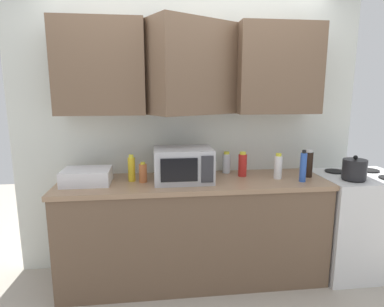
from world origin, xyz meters
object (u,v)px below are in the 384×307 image
object	(u,v)px
stove_range	(357,222)
bottle_blue_cleaner	(303,167)
bottle_clear_tall	(226,163)
bottle_soy_dark	(308,164)
kettle	(354,169)
dish_rack	(87,176)
bottle_white_jar	(278,167)
microwave	(183,165)
bottle_red_sauce	(243,165)
bottle_yellow_mustard	(132,169)
bottle_spice_jar	(143,173)

from	to	relation	value
stove_range	bottle_blue_cleaner	distance (m)	0.86
bottle_clear_tall	bottle_soy_dark	world-z (taller)	bottle_soy_dark
kettle	dish_rack	bearing A→B (deg)	175.88
bottle_white_jar	bottle_clear_tall	bearing A→B (deg)	147.36
kettle	microwave	distance (m)	1.44
bottle_clear_tall	kettle	bearing A→B (deg)	-20.23
bottle_white_jar	bottle_red_sauce	distance (m)	0.30
bottle_white_jar	bottle_red_sauce	size ratio (longest dim) A/B	1.02
bottle_yellow_mustard	bottle_blue_cleaner	world-z (taller)	bottle_blue_cleaner
bottle_soy_dark	bottle_spice_jar	bearing A→B (deg)	-179.97
stove_range	microwave	bearing A→B (deg)	179.94
kettle	bottle_red_sauce	bearing A→B (deg)	164.89
kettle	microwave	bearing A→B (deg)	174.36
stove_range	bottle_soy_dark	xyz separation A→B (m)	(-0.50, 0.01, 0.57)
stove_range	kettle	bearing A→B (deg)	-140.53
stove_range	kettle	distance (m)	0.59
bottle_white_jar	bottle_red_sauce	world-z (taller)	bottle_white_jar
bottle_clear_tall	bottle_white_jar	size ratio (longest dim) A/B	0.89
dish_rack	bottle_soy_dark	xyz separation A→B (m)	(1.89, -0.01, 0.06)
bottle_clear_tall	dish_rack	bearing A→B (deg)	-169.93
stove_range	bottle_yellow_mustard	xyz separation A→B (m)	(-2.03, 0.05, 0.55)
kettle	bottle_clear_tall	xyz separation A→B (m)	(-1.01, 0.37, -0.00)
bottle_yellow_mustard	kettle	bearing A→B (deg)	-5.93
bottle_blue_cleaner	bottle_white_jar	distance (m)	0.21
stove_range	bottle_spice_jar	xyz separation A→B (m)	(-1.94, 0.01, 0.53)
stove_range	bottle_spice_jar	distance (m)	2.01
dish_rack	kettle	bearing A→B (deg)	-4.12
bottle_red_sauce	microwave	bearing A→B (deg)	-169.31
bottle_clear_tall	bottle_soy_dark	bearing A→B (deg)	-18.21
microwave	stove_range	bearing A→B (deg)	-0.06
kettle	microwave	xyz separation A→B (m)	(-1.43, 0.14, 0.04)
bottle_yellow_mustard	bottle_soy_dark	xyz separation A→B (m)	(1.53, -0.04, 0.01)
stove_range	bottle_soy_dark	bearing A→B (deg)	178.87
microwave	bottle_yellow_mustard	xyz separation A→B (m)	(-0.43, 0.05, -0.03)
kettle	bottle_soy_dark	bearing A→B (deg)	155.80
bottle_white_jar	bottle_blue_cleaner	bearing A→B (deg)	-33.49
dish_rack	bottle_yellow_mustard	distance (m)	0.36
bottle_spice_jar	kettle	bearing A→B (deg)	-4.82
kettle	stove_range	bearing A→B (deg)	39.47
kettle	dish_rack	distance (m)	2.22
bottle_clear_tall	bottle_red_sauce	bearing A→B (deg)	-48.72
bottle_spice_jar	bottle_blue_cleaner	bearing A→B (deg)	-6.07
stove_range	bottle_blue_cleaner	world-z (taller)	bottle_blue_cleaner
bottle_spice_jar	bottle_red_sauce	world-z (taller)	bottle_red_sauce
stove_range	kettle	world-z (taller)	kettle
bottle_red_sauce	stove_range	bearing A→B (deg)	-5.49
bottle_clear_tall	bottle_white_jar	distance (m)	0.47
stove_range	bottle_soy_dark	size ratio (longest dim) A/B	3.74
kettle	bottle_soy_dark	distance (m)	0.37
stove_range	bottle_white_jar	bearing A→B (deg)	-178.69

